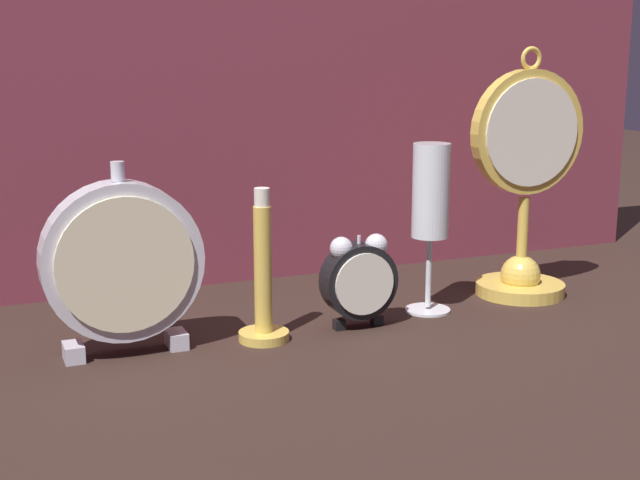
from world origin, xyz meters
name	(u,v)px	position (x,y,z in m)	size (l,w,h in m)	color
ground_plane	(349,352)	(0.00, 0.00, 0.00)	(4.00, 4.00, 0.00)	black
fabric_backdrop_drape	(249,60)	(0.00, 0.33, 0.30)	(1.25, 0.01, 0.60)	brown
pocket_watch_on_stand	(525,195)	(0.30, 0.12, 0.13)	(0.16, 0.11, 0.32)	gold
alarm_clock_twin_bell	(359,277)	(0.05, 0.07, 0.06)	(0.09, 0.03, 0.11)	black
mantel_clock_silver	(122,263)	(-0.22, 0.08, 0.10)	(0.17, 0.04, 0.20)	silver
champagne_flute	(431,203)	(0.15, 0.10, 0.13)	(0.06, 0.06, 0.21)	silver
brass_candlestick	(263,289)	(-0.07, 0.07, 0.06)	(0.06, 0.06, 0.17)	gold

